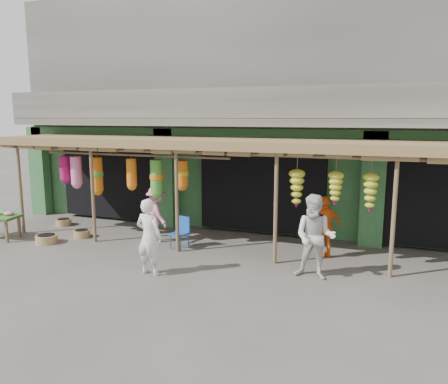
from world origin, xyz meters
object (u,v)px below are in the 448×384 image
(person_vendor, at_px, (325,227))
(person_shopper, at_px, (157,214))
(person_right, at_px, (315,237))
(blue_chair, at_px, (181,231))
(person_front, at_px, (149,237))

(person_vendor, distance_m, person_shopper, 4.45)
(person_right, height_order, person_shopper, person_right)
(person_shopper, bearing_deg, person_vendor, -140.59)
(blue_chair, xyz_separation_m, person_front, (0.22, -1.98, 0.38))
(blue_chair, bearing_deg, person_vendor, 20.76)
(person_front, bearing_deg, person_shopper, -59.10)
(blue_chair, relative_size, person_shopper, 0.54)
(person_right, bearing_deg, person_vendor, 92.79)
(person_vendor, xyz_separation_m, person_shopper, (-4.44, -0.19, 0.00))
(person_front, height_order, person_vendor, person_front)
(person_right, distance_m, person_vendor, 1.44)
(blue_chair, height_order, person_vendor, person_vendor)
(person_right, bearing_deg, person_front, -159.74)
(person_vendor, bearing_deg, person_shopper, -36.81)
(blue_chair, xyz_separation_m, person_vendor, (3.57, 0.48, 0.30))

